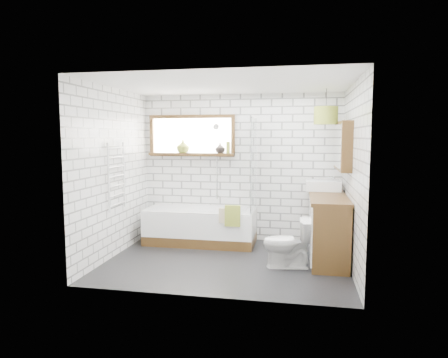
% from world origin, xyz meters
% --- Properties ---
extents(floor, '(3.40, 2.60, 0.01)m').
position_xyz_m(floor, '(0.00, 0.00, -0.01)').
color(floor, black).
rests_on(floor, ground).
extents(ceiling, '(3.40, 2.60, 0.01)m').
position_xyz_m(ceiling, '(0.00, 0.00, 2.50)').
color(ceiling, white).
rests_on(ceiling, ground).
extents(wall_back, '(3.40, 0.01, 2.50)m').
position_xyz_m(wall_back, '(0.00, 1.30, 1.25)').
color(wall_back, white).
rests_on(wall_back, ground).
extents(wall_front, '(3.40, 0.01, 2.50)m').
position_xyz_m(wall_front, '(0.00, -1.30, 1.25)').
color(wall_front, white).
rests_on(wall_front, ground).
extents(wall_left, '(0.01, 2.60, 2.50)m').
position_xyz_m(wall_left, '(-1.70, 0.00, 1.25)').
color(wall_left, white).
rests_on(wall_left, ground).
extents(wall_right, '(0.01, 2.60, 2.50)m').
position_xyz_m(wall_right, '(1.70, 0.00, 1.25)').
color(wall_right, white).
rests_on(wall_right, ground).
extents(window, '(1.52, 0.16, 0.68)m').
position_xyz_m(window, '(-0.85, 1.26, 1.80)').
color(window, '#37230F').
rests_on(window, wall_back).
extents(towel_radiator, '(0.06, 0.52, 1.00)m').
position_xyz_m(towel_radiator, '(-1.66, 0.00, 1.20)').
color(towel_radiator, white).
rests_on(towel_radiator, wall_left).
extents(mirror_cabinet, '(0.16, 1.20, 0.70)m').
position_xyz_m(mirror_cabinet, '(1.62, 0.60, 1.65)').
color(mirror_cabinet, '#37230F').
rests_on(mirror_cabinet, wall_right).
extents(shower_riser, '(0.02, 0.02, 1.30)m').
position_xyz_m(shower_riser, '(-0.40, 1.26, 1.35)').
color(shower_riser, silver).
rests_on(shower_riser, wall_back).
extents(bathtub, '(1.81, 0.80, 0.59)m').
position_xyz_m(bathtub, '(-0.60, 0.90, 0.29)').
color(bathtub, white).
rests_on(bathtub, floor).
extents(shower_screen, '(0.02, 0.72, 1.50)m').
position_xyz_m(shower_screen, '(0.28, 0.90, 1.34)').
color(shower_screen, white).
rests_on(shower_screen, bathtub).
extents(towel_green, '(0.24, 0.07, 0.33)m').
position_xyz_m(towel_green, '(0.00, 0.50, 0.57)').
color(towel_green, olive).
rests_on(towel_green, bathtub).
extents(towel_beige, '(0.18, 0.04, 0.23)m').
position_xyz_m(towel_beige, '(-0.12, 0.50, 0.57)').
color(towel_beige, tan).
rests_on(towel_beige, bathtub).
extents(vanity, '(0.53, 1.64, 0.94)m').
position_xyz_m(vanity, '(1.44, 0.47, 0.47)').
color(vanity, '#37230F').
rests_on(vanity, floor).
extents(basin, '(0.53, 0.47, 0.16)m').
position_xyz_m(basin, '(1.38, 0.97, 1.02)').
color(basin, white).
rests_on(basin, vanity).
extents(tap, '(0.04, 0.04, 0.17)m').
position_xyz_m(tap, '(1.54, 0.97, 1.08)').
color(tap, silver).
rests_on(tap, vanity).
extents(toilet, '(0.47, 0.71, 0.68)m').
position_xyz_m(toilet, '(0.87, -0.09, 0.34)').
color(toilet, white).
rests_on(toilet, floor).
extents(vase_olive, '(0.28, 0.28, 0.23)m').
position_xyz_m(vase_olive, '(-1.00, 1.23, 1.60)').
color(vase_olive, olive).
rests_on(vase_olive, window).
extents(vase_dark, '(0.19, 0.19, 0.18)m').
position_xyz_m(vase_dark, '(-0.34, 1.23, 1.57)').
color(vase_dark, black).
rests_on(vase_dark, window).
extents(bottle, '(0.08, 0.08, 0.20)m').
position_xyz_m(bottle, '(-0.20, 1.23, 1.58)').
color(bottle, olive).
rests_on(bottle, window).
extents(pendant, '(0.35, 0.35, 0.26)m').
position_xyz_m(pendant, '(1.38, 0.74, 2.10)').
color(pendant, olive).
rests_on(pendant, ceiling).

